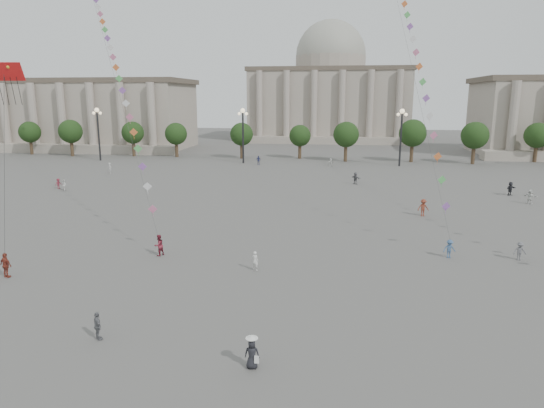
# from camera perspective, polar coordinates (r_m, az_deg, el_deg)

# --- Properties ---
(ground) EXTENTS (360.00, 360.00, 0.00)m
(ground) POSITION_cam_1_polar(r_m,az_deg,el_deg) (26.84, -1.60, -15.70)
(ground) COLOR #4F4D4A
(ground) RESTS_ON ground
(hall_west) EXTENTS (84.00, 26.22, 17.20)m
(hall_west) POSITION_cam_1_polar(r_m,az_deg,el_deg) (141.46, -26.23, 9.45)
(hall_west) COLOR gray
(hall_west) RESTS_ON ground
(hall_central) EXTENTS (48.30, 34.30, 35.50)m
(hall_central) POSITION_cam_1_polar(r_m,az_deg,el_deg) (152.61, 6.79, 12.92)
(hall_central) COLOR gray
(hall_central) RESTS_ON ground
(tree_row) EXTENTS (137.12, 5.12, 8.00)m
(tree_row) POSITION_cam_1_polar(r_m,az_deg,el_deg) (101.67, 5.89, 8.25)
(tree_row) COLOR #39291C
(tree_row) RESTS_ON ground
(lamp_post_far_west) EXTENTS (2.00, 0.90, 10.65)m
(lamp_post_far_west) POSITION_cam_1_polar(r_m,az_deg,el_deg) (105.57, -19.81, 8.81)
(lamp_post_far_west) COLOR #262628
(lamp_post_far_west) RESTS_ON ground
(lamp_post_mid_west) EXTENTS (2.00, 0.90, 10.65)m
(lamp_post_mid_west) POSITION_cam_1_polar(r_m,az_deg,el_deg) (95.40, -3.44, 9.21)
(lamp_post_mid_west) COLOR #262628
(lamp_post_mid_west) RESTS_ON ground
(lamp_post_mid_east) EXTENTS (2.00, 0.90, 10.65)m
(lamp_post_mid_east) POSITION_cam_1_polar(r_m,az_deg,el_deg) (94.11, 14.98, 8.77)
(lamp_post_mid_east) COLOR #262628
(lamp_post_mid_east) RESTS_ON ground
(person_crowd_0) EXTENTS (1.11, 0.77, 1.74)m
(person_crowd_0) POSITION_cam_1_polar(r_m,az_deg,el_deg) (93.41, -1.61, 5.16)
(person_crowd_0) COLOR navy
(person_crowd_0) RESTS_ON ground
(person_crowd_1) EXTENTS (0.92, 0.94, 1.52)m
(person_crowd_1) POSITION_cam_1_polar(r_m,az_deg,el_deg) (73.37, -23.22, 2.08)
(person_crowd_1) COLOR white
(person_crowd_1) RESTS_ON ground
(person_crowd_2) EXTENTS (0.99, 1.11, 1.49)m
(person_crowd_2) POSITION_cam_1_polar(r_m,az_deg,el_deg) (74.87, -23.83, 2.20)
(person_crowd_2) COLOR maroon
(person_crowd_2) RESTS_ON ground
(person_crowd_4) EXTENTS (1.25, 1.35, 1.51)m
(person_crowd_4) POSITION_cam_1_polar(r_m,az_deg,el_deg) (92.12, 6.92, 4.90)
(person_crowd_4) COLOR silver
(person_crowd_4) RESTS_ON ground
(person_crowd_6) EXTENTS (1.03, 0.66, 1.52)m
(person_crowd_6) POSITION_cam_1_polar(r_m,az_deg,el_deg) (43.24, 27.13, -4.96)
(person_crowd_6) COLOR #5B5B60
(person_crowd_6) RESTS_ON ground
(person_crowd_7) EXTENTS (1.63, 1.38, 1.77)m
(person_crowd_7) POSITION_cam_1_polar(r_m,az_deg,el_deg) (66.60, 28.08, 0.76)
(person_crowd_7) COLOR silver
(person_crowd_7) RESTS_ON ground
(person_crowd_8) EXTENTS (1.35, 0.95, 1.89)m
(person_crowd_8) POSITION_cam_1_polar(r_m,az_deg,el_deg) (55.16, 17.36, -0.41)
(person_crowd_8) COLOR brown
(person_crowd_8) RESTS_ON ground
(person_crowd_9) EXTENTS (1.65, 1.46, 1.82)m
(person_crowd_9) POSITION_cam_1_polar(r_m,az_deg,el_deg) (71.26, 26.24, 1.64)
(person_crowd_9) COLOR black
(person_crowd_9) RESTS_ON ground
(person_crowd_10) EXTENTS (0.72, 0.79, 1.81)m
(person_crowd_10) POSITION_cam_1_polar(r_m,az_deg,el_deg) (87.19, -18.52, 4.03)
(person_crowd_10) COLOR silver
(person_crowd_10) RESTS_ON ground
(person_crowd_12) EXTENTS (1.55, 1.54, 1.79)m
(person_crowd_12) POSITION_cam_1_polar(r_m,az_deg,el_deg) (73.37, 9.80, 3.01)
(person_crowd_12) COLOR slate
(person_crowd_12) RESTS_ON ground
(person_crowd_13) EXTENTS (0.64, 0.54, 1.49)m
(person_crowd_13) POSITION_cam_1_polar(r_m,az_deg,el_deg) (36.39, -2.00, -6.69)
(person_crowd_13) COLOR silver
(person_crowd_13) RESTS_ON ground
(tourist_0) EXTENTS (1.16, 0.74, 1.83)m
(tourist_0) POSITION_cam_1_polar(r_m,az_deg,el_deg) (39.77, -28.83, -6.34)
(tourist_0) COLOR maroon
(tourist_0) RESTS_ON ground
(tourist_3) EXTENTS (0.92, 0.93, 1.58)m
(tourist_3) POSITION_cam_1_polar(r_m,az_deg,el_deg) (28.08, -19.82, -13.35)
(tourist_3) COLOR slate
(tourist_3) RESTS_ON ground
(kite_flyer_0) EXTENTS (1.01, 1.08, 1.77)m
(kite_flyer_0) POSITION_cam_1_polar(r_m,az_deg,el_deg) (40.66, -13.17, -4.74)
(kite_flyer_0) COLOR maroon
(kite_flyer_0) RESTS_ON ground
(kite_flyer_1) EXTENTS (1.05, 0.70, 1.52)m
(kite_flyer_1) POSITION_cam_1_polar(r_m,az_deg,el_deg) (41.61, 20.15, -4.97)
(kite_flyer_1) COLOR #3A5A83
(kite_flyer_1) RESTS_ON ground
(hat_person) EXTENTS (0.74, 0.60, 1.69)m
(hat_person) POSITION_cam_1_polar(r_m,az_deg,el_deg) (24.05, -2.37, -17.08)
(hat_person) COLOR black
(hat_person) RESTS_ON ground
(dragon_kite) EXTENTS (3.18, 2.09, 13.60)m
(dragon_kite) POSITION_cam_1_polar(r_m,az_deg,el_deg) (32.90, -28.85, 12.15)
(dragon_kite) COLOR red
(dragon_kite) RESTS_ON ground
(kite_train_west) EXTENTS (27.63, 41.52, 61.58)m
(kite_train_west) POSITION_cam_1_polar(r_m,az_deg,el_deg) (65.49, -19.15, 18.71)
(kite_train_west) COLOR #3F3F3F
(kite_train_west) RESTS_ON ground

